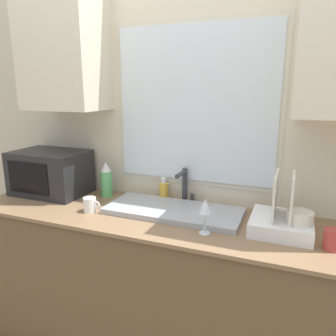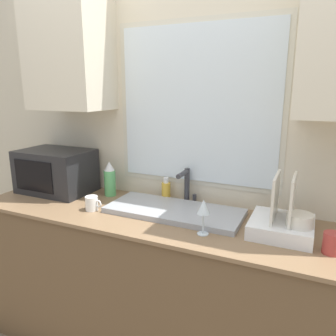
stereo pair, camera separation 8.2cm
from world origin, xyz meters
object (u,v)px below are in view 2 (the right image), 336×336
soap_bottle (166,191)px  wine_glass (204,208)px  mug_near_sink (92,203)px  microwave (56,171)px  spray_bottle (110,179)px  faucet (186,184)px  dish_rack (283,222)px

soap_bottle → wine_glass: size_ratio=0.83×
soap_bottle → mug_near_sink: size_ratio=1.41×
microwave → spray_bottle: size_ratio=2.09×
wine_glass → microwave: bearing=168.4°
microwave → wine_glass: microwave is taller
spray_bottle → mug_near_sink: size_ratio=2.19×
faucet → microwave: microwave is taller
spray_bottle → mug_near_sink: 0.28m
spray_bottle → wine_glass: spray_bottle is taller
spray_bottle → soap_bottle: size_ratio=1.55×
microwave → soap_bottle: size_ratio=3.23×
faucet → soap_bottle: bearing=175.5°
faucet → microwave: bearing=-171.6°
wine_glass → soap_bottle: bearing=134.8°
dish_rack → spray_bottle: bearing=172.4°
faucet → dish_rack: dish_rack is taller
dish_rack → mug_near_sink: size_ratio=2.91×
dish_rack → wine_glass: size_ratio=1.70×
soap_bottle → dish_rack: bearing=-16.5°
faucet → mug_near_sink: 0.56m
spray_bottle → soap_bottle: bearing=10.3°
microwave → spray_bottle: (0.38, 0.08, -0.03)m
dish_rack → mug_near_sink: (-1.03, -0.12, -0.02)m
soap_bottle → wine_glass: 0.52m
faucet → wine_glass: 0.42m
microwave → wine_glass: size_ratio=2.68×
faucet → spray_bottle: bearing=-173.8°
spray_bottle → soap_bottle: spray_bottle is taller
faucet → dish_rack: size_ratio=0.72×
spray_bottle → mug_near_sink: bearing=-78.0°
faucet → microwave: size_ratio=0.46×
mug_near_sink → wine_glass: size_ratio=0.59×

